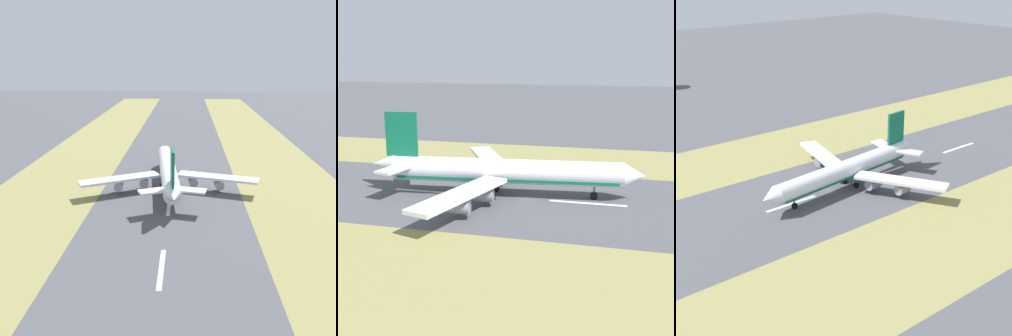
% 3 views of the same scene
% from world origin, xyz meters
% --- Properties ---
extents(ground_plane, '(800.00, 800.00, 0.00)m').
position_xyz_m(ground_plane, '(0.00, 0.00, 0.00)').
color(ground_plane, '#4C4C51').
extents(grass_median_west, '(40.00, 600.00, 0.01)m').
position_xyz_m(grass_median_west, '(-45.00, 0.00, 0.00)').
color(grass_median_west, olive).
rests_on(grass_median_west, ground).
extents(grass_median_east, '(40.00, 600.00, 0.01)m').
position_xyz_m(grass_median_east, '(45.00, 0.00, 0.00)').
color(grass_median_east, olive).
rests_on(grass_median_east, ground).
extents(centreline_dash_near, '(1.20, 18.00, 0.01)m').
position_xyz_m(centreline_dash_near, '(0.00, -65.19, 0.01)').
color(centreline_dash_near, silver).
rests_on(centreline_dash_near, ground).
extents(centreline_dash_mid, '(1.20, 18.00, 0.01)m').
position_xyz_m(centreline_dash_mid, '(0.00, -25.19, 0.01)').
color(centreline_dash_mid, silver).
rests_on(centreline_dash_mid, ground).
extents(centreline_dash_far, '(1.20, 18.00, 0.01)m').
position_xyz_m(centreline_dash_far, '(0.00, 14.81, 0.01)').
color(centreline_dash_far, silver).
rests_on(centreline_dash_far, ground).
extents(airplane_main_jet, '(63.82, 67.21, 20.20)m').
position_xyz_m(airplane_main_jet, '(-1.11, -7.09, 6.02)').
color(airplane_main_jet, white).
rests_on(airplane_main_jet, ground).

